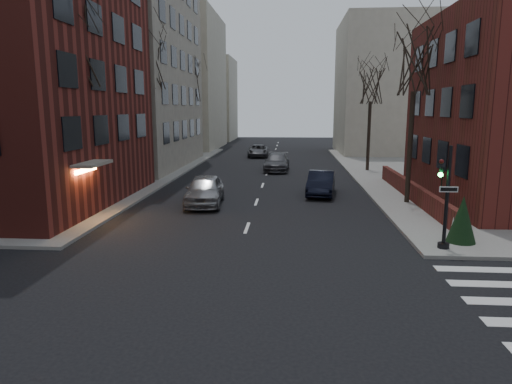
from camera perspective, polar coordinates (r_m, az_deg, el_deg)
ground at (r=10.45m, az=-7.82°, el=-21.65°), size 160.00×160.00×0.00m
building_left_tan at (r=47.43m, az=-20.67°, el=20.08°), size 18.00×18.00×28.00m
low_wall_right at (r=29.01m, az=18.86°, el=0.18°), size 0.35×16.00×1.00m
building_distant_la at (r=65.96m, az=-10.92°, el=13.27°), size 14.00×16.00×18.00m
building_distant_ra at (r=60.12m, az=17.21°, el=12.34°), size 14.00×14.00×16.00m
building_distant_lb at (r=82.03m, az=-6.35°, el=11.40°), size 10.00×12.00×14.00m
traffic_signal at (r=18.96m, az=22.54°, el=-1.39°), size 0.76×0.44×4.00m
tree_left_a at (r=25.24m, az=-21.94°, el=16.40°), size 4.18×4.18×10.26m
tree_left_b at (r=36.43m, az=-13.42°, el=15.49°), size 4.40×4.40×10.80m
tree_left_c at (r=49.88m, az=-8.41°, el=13.20°), size 3.96×3.96×9.72m
tree_right_a at (r=27.61m, az=19.27°, el=15.06°), size 3.96×3.96×9.72m
tree_right_b at (r=41.26m, az=14.18°, el=12.98°), size 3.74×3.74×9.18m
streetlamp_near at (r=32.31m, az=-14.20°, el=7.82°), size 0.36×0.36×6.28m
streetlamp_far at (r=51.67m, az=-7.15°, el=8.92°), size 0.36×0.36×6.28m
parked_sedan at (r=29.71m, az=8.15°, el=1.10°), size 2.20×4.81×1.53m
car_lane_silver at (r=26.59m, az=-6.43°, el=0.25°), size 2.37×5.17×1.72m
car_lane_gray at (r=40.89m, az=2.63°, el=3.73°), size 2.31×5.33×1.53m
car_lane_far at (r=52.81m, az=0.29°, el=5.18°), size 2.46×5.06×1.39m
sandwich_board at (r=21.59m, az=24.15°, el=-3.83°), size 0.53×0.60×0.81m
evergreen_shrub at (r=20.28m, az=24.38°, el=-3.11°), size 1.29×1.29×1.92m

